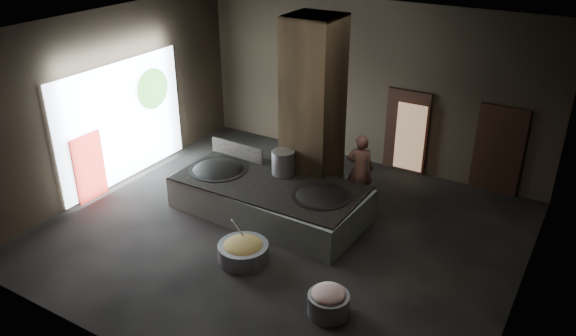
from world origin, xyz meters
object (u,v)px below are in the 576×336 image
Objects in this scene: meat_basin at (328,304)px; cook at (360,169)px; stock_pot at (283,162)px; hearth_platform at (269,199)px; veg_basin at (243,253)px; wok_right at (321,199)px; wok_left at (218,172)px.

cook is at bearing 107.35° from meat_basin.
hearth_platform is at bearing -95.19° from stock_pot.
hearth_platform reaches higher than meat_basin.
hearth_platform is 2.02m from veg_basin.
stock_pot is 0.77× the size of meat_basin.
wok_right is 0.75× the size of cook.
wok_left is at bearing 5.10° from cook.
stock_pot reaches higher than wok_left.
cook is (0.23, 1.57, 0.14)m from wok_right.
hearth_platform is 2.31m from cook.
wok_right is 2.18m from veg_basin.
hearth_platform is 3.79m from meat_basin.
wok_left reaches higher than meat_basin.
wok_left is 0.80× the size of cook.
wok_right is 1.44m from stock_pot.
veg_basin is 1.39× the size of meat_basin.
cook reaches higher than stock_pot.
meat_basin is (4.31, -2.43, -0.54)m from wok_left.
meat_basin reaches higher than veg_basin.
wok_right is 2.25× the size of stock_pot.
stock_pot reaches higher than veg_basin.
wok_left is 2.42× the size of stock_pot.
stock_pot is 0.56× the size of veg_basin.
veg_basin is (-0.76, -1.97, -0.56)m from wok_right.
wok_right reaches higher than veg_basin.
stock_pot is at bearing 132.81° from meat_basin.
stock_pot is 4.23m from meat_basin.
wok_right is at bearing 2.05° from wok_left.
cook is 3.73m from veg_basin.
hearth_platform is at bearing 139.04° from meat_basin.
meat_basin is (1.28, -4.10, -0.68)m from cook.
veg_basin is (2.04, -1.87, -0.56)m from wok_left.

